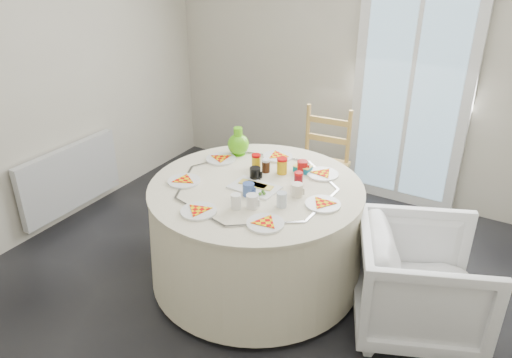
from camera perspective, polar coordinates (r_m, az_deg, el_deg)
The scene contains 14 objects.
floor at distance 3.49m, azimuth -0.18°, elevation -14.09°, with size 4.00×4.00×0.00m, color black.
wall_back at distance 4.58m, azimuth 13.01°, elevation 13.74°, with size 4.00×0.02×2.60m, color #BCB5A3.
wall_left at distance 4.16m, azimuth -25.13°, elevation 10.64°, with size 0.02×4.00×2.60m, color #BCB5A3.
glass_door at distance 4.49m, azimuth 17.35°, elevation 9.67°, with size 1.00×0.08×2.10m, color silver.
radiator at distance 4.53m, azimuth -20.46°, elevation 0.13°, with size 0.07×1.00×0.55m, color silver.
table at distance 3.50m, azimuth 0.00°, elevation -6.22°, with size 1.48×1.48×0.75m, color beige.
wooden_chair at distance 4.26m, azimuth 7.30°, elevation 1.41°, with size 0.43×0.41×0.95m, color gold, non-canonical shape.
armchair at distance 3.25m, azimuth 18.39°, elevation -10.48°, with size 0.74×0.69×0.76m, color white.
place_settings at distance 3.30m, azimuth 0.00°, elevation -0.46°, with size 1.20×1.20×0.02m, color silver, non-canonical shape.
jar_cluster at distance 3.41m, azimuth 2.24°, elevation 1.40°, with size 0.43×0.22×0.13m, color #B0461C, non-canonical shape.
butter_tub at distance 3.51m, azimuth 5.38°, elevation 1.39°, with size 0.12×0.09×0.05m, color #046485.
green_pitcher at distance 3.73m, azimuth -2.05°, elevation 4.55°, with size 0.16×0.16×0.21m, color #53BC12, non-canonical shape.
cheese_platter at distance 3.27m, azimuth -0.19°, elevation -0.71°, with size 0.32×0.20×0.04m, color white, non-canonical shape.
mugs_glasses at distance 3.20m, azimuth 1.59°, elevation -0.60°, with size 0.57×0.57×0.10m, color gray, non-canonical shape.
Camera 1 is at (1.34, -2.27, 2.28)m, focal length 35.00 mm.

